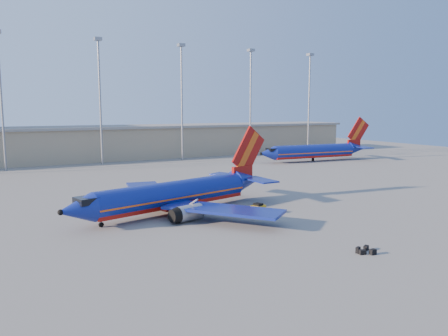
{
  "coord_description": "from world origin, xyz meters",
  "views": [
    {
      "loc": [
        -27.59,
        -55.31,
        12.86
      ],
      "look_at": [
        3.32,
        2.18,
        4.0
      ],
      "focal_mm": 35.0,
      "sensor_mm": 36.0,
      "label": 1
    }
  ],
  "objects": [
    {
      "name": "terminal_building",
      "position": [
        10.0,
        58.0,
        4.32
      ],
      "size": [
        122.0,
        16.0,
        8.5
      ],
      "color": "gray",
      "rests_on": "ground"
    },
    {
      "name": "ground",
      "position": [
        0.0,
        0.0,
        0.0
      ],
      "size": [
        220.0,
        220.0,
        0.0
      ],
      "primitive_type": "plane",
      "color": "slate",
      "rests_on": "ground"
    },
    {
      "name": "aircraft_main",
      "position": [
        -7.34,
        -5.4,
        2.24
      ],
      "size": [
        30.36,
        28.83,
        10.47
      ],
      "rotation": [
        0.0,
        0.0,
        0.25
      ],
      "color": "navy",
      "rests_on": "ground"
    },
    {
      "name": "aircraft_second",
      "position": [
        43.43,
        28.68,
        2.49
      ],
      "size": [
        32.09,
        12.47,
        10.86
      ],
      "rotation": [
        0.0,
        0.0,
        -0.08
      ],
      "color": "navy",
      "rests_on": "ground"
    },
    {
      "name": "baggage_tug",
      "position": [
        0.97,
        -11.05,
        0.7
      ],
      "size": [
        2.1,
        1.61,
        1.34
      ],
      "rotation": [
        0.0,
        0.0,
        0.29
      ],
      "color": "#EAA614",
      "rests_on": "ground"
    },
    {
      "name": "luggage_pile",
      "position": [
        1.52,
        -28.04,
        0.24
      ],
      "size": [
        1.85,
        1.62,
        0.55
      ],
      "color": "black",
      "rests_on": "ground"
    },
    {
      "name": "light_mast_row",
      "position": [
        5.0,
        46.0,
        17.55
      ],
      "size": [
        101.6,
        1.6,
        28.65
      ],
      "color": "gray",
      "rests_on": "ground"
    }
  ]
}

